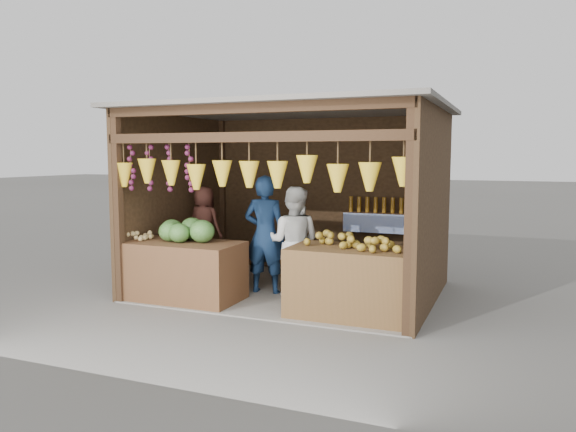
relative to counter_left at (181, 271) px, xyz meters
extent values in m
plane|color=#514F49|center=(1.23, 1.03, -0.40)|extent=(80.00, 80.00, 0.00)
cube|color=slate|center=(1.23, 1.03, -0.39)|extent=(4.00, 3.00, 0.02)
cube|color=black|center=(1.23, 2.53, 0.90)|extent=(4.00, 0.06, 2.60)
cube|color=black|center=(-0.77, 1.03, 0.90)|extent=(0.06, 3.00, 2.60)
cube|color=black|center=(3.23, 1.03, 0.90)|extent=(0.06, 3.00, 2.60)
cube|color=#605B54|center=(1.23, 1.03, 2.23)|extent=(4.30, 3.30, 0.06)
cube|color=black|center=(-0.71, -0.41, 0.90)|extent=(0.11, 0.11, 2.60)
cube|color=black|center=(3.17, -0.41, 0.90)|extent=(0.11, 0.11, 2.60)
cube|color=black|center=(-0.71, 2.47, 0.90)|extent=(0.11, 0.11, 2.60)
cube|color=black|center=(3.17, 2.47, 0.90)|extent=(0.11, 0.11, 2.60)
cube|color=black|center=(1.23, -0.41, 1.80)|extent=(4.00, 0.12, 0.12)
cube|color=black|center=(1.23, -0.41, 2.14)|extent=(4.00, 0.12, 0.12)
cube|color=#382314|center=(2.28, 2.33, 0.65)|extent=(1.25, 0.30, 0.05)
cube|color=#382314|center=(1.70, 2.33, 0.12)|extent=(0.05, 0.28, 1.05)
cube|color=#382314|center=(2.87, 2.33, 0.12)|extent=(0.05, 0.28, 1.05)
cube|color=blue|center=(2.28, 2.17, 0.52)|extent=(1.25, 0.02, 0.30)
cube|color=#51301B|center=(0.00, 0.00, 0.00)|extent=(1.65, 0.85, 0.81)
cube|color=#523A1B|center=(2.38, 0.08, 0.03)|extent=(1.48, 0.85, 0.86)
cube|color=black|center=(-0.33, 1.17, -0.24)|extent=(0.35, 0.35, 0.32)
imported|color=#122645|center=(0.92, 0.77, 0.45)|extent=(0.66, 0.47, 1.71)
imported|color=white|center=(1.36, 0.77, 0.37)|extent=(0.80, 0.65, 1.55)
imported|color=#502820|center=(-0.33, 1.17, 0.51)|extent=(0.61, 0.43, 1.18)
camera|label=1|loc=(4.22, -6.45, 1.58)|focal=35.00mm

